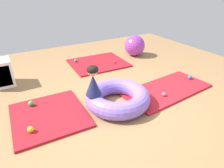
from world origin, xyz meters
The scene contains 14 objects.
ground_plane centered at (0.00, 0.00, 0.00)m, with size 8.00×8.00×0.00m, color #9E7549.
gym_mat_front centered at (0.53, 1.95, 0.02)m, with size 1.43×1.22×0.04m, color #B21923.
gym_mat_center_rear centered at (1.11, -0.06, 0.02)m, with size 1.85×0.87×0.04m, color red.
gym_mat_far_right centered at (-1.20, 0.26, 0.02)m, with size 1.15×1.23×0.04m, color #B21923.
inflatable_cushion centered at (-0.04, -0.01, 0.15)m, with size 1.15×1.15×0.30m, color #8466E0.
child_in_navy centered at (-0.47, 0.07, 0.56)m, with size 0.28×0.28×0.52m.
play_ball_blue centered at (1.86, 0.02, 0.08)m, with size 0.09×0.09×0.09m, color blue.
play_ball_green centered at (-1.41, 0.66, 0.09)m, with size 0.09×0.09×0.09m, color green.
play_ball_pink centered at (0.85, -0.24, 0.08)m, with size 0.08×0.08×0.08m, color pink.
play_ball_yellow centered at (-1.54, -0.05, 0.09)m, with size 0.09×0.09×0.09m, color yellow.
play_ball_teal centered at (0.02, 2.28, 0.08)m, with size 0.08×0.08×0.08m, color teal.
play_ball_red centered at (0.90, 1.69, 0.07)m, with size 0.06×0.06×0.06m, color red.
exercise_ball_large centered at (1.78, 2.03, 0.30)m, with size 0.60×0.60×0.60m, color purple.
storage_cube centered at (-1.76, 1.83, 0.28)m, with size 0.44×0.44×0.56m.
Camera 1 is at (-1.61, -2.55, 1.99)m, focal length 31.57 mm.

